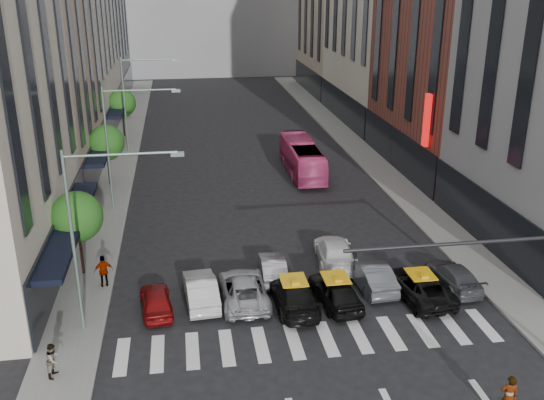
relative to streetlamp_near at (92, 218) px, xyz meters
name	(u,v)px	position (x,y,z in m)	size (l,w,h in m)	color
ground	(322,358)	(10.04, -4.00, -5.90)	(160.00, 160.00, 0.00)	black
sidewalk_left	(118,170)	(-1.46, 26.00, -5.83)	(3.00, 96.00, 0.15)	slate
sidewalk_right	(369,159)	(21.54, 26.00, -5.83)	(3.00, 96.00, 0.15)	slate
building_left_b	(30,34)	(-6.96, 24.00, 6.10)	(8.00, 16.00, 24.00)	tan
building_right_b	(452,17)	(27.04, 23.00, 7.10)	(8.00, 18.00, 26.00)	brown
tree_near	(77,217)	(-1.76, 6.00, -2.25)	(2.88, 2.88, 4.95)	black
tree_mid	(106,143)	(-1.76, 22.00, -2.25)	(2.88, 2.88, 4.95)	black
tree_far	(122,103)	(-1.76, 38.00, -2.25)	(2.88, 2.88, 4.95)	black
streetlamp_near	(92,218)	(0.00, 0.00, 0.00)	(5.38, 0.25, 9.00)	gray
streetlamp_mid	(120,133)	(0.00, 16.00, 0.00)	(5.38, 0.25, 9.00)	gray
streetlamp_far	(134,92)	(0.00, 32.00, 0.00)	(5.38, 0.25, 9.00)	gray
traffic_signal	(504,268)	(17.74, -5.00, -1.43)	(10.10, 0.20, 6.00)	black
liberty_sign	(427,120)	(22.64, 16.00, 0.10)	(0.30, 0.70, 4.00)	red
car_red	(156,300)	(2.53, 1.27, -5.25)	(1.54, 3.83, 1.30)	maroon
car_white_front	(201,289)	(4.84, 1.90, -5.15)	(1.59, 4.56, 1.50)	#BEBEBE
car_silver	(244,289)	(7.09, 1.69, -5.18)	(2.41, 5.22, 1.45)	#ABACB1
taxi_left	(293,293)	(9.60, 0.74, -5.15)	(2.11, 5.19, 1.51)	black
taxi_center	(335,291)	(11.81, 0.64, -5.14)	(1.81, 4.49, 1.53)	black
car_grey_mid	(370,274)	(14.22, 2.18, -5.14)	(1.62, 4.64, 1.53)	#484B51
taxi_right	(420,286)	(16.44, 0.57, -5.20)	(2.33, 5.04, 1.40)	black
car_grey_curb	(453,276)	(18.77, 1.51, -5.25)	(1.83, 4.51, 1.31)	#44474C
car_row2_left	(273,268)	(9.02, 3.97, -5.25)	(1.39, 3.99, 1.31)	#ACACB1
car_row2_right	(335,252)	(12.97, 5.31, -5.15)	(2.11, 5.19, 1.51)	white
bus	(302,157)	(14.48, 22.87, -4.47)	(2.41, 10.32, 2.87)	#DF4183
rider	(511,385)	(16.17, -9.12, -4.18)	(0.67, 0.44, 1.85)	gray
pedestrian_near	(53,360)	(-1.64, -3.68, -4.97)	(0.76, 0.60, 1.57)	gray
pedestrian_far	(104,271)	(-0.36, 4.19, -4.84)	(1.08, 0.45, 1.84)	gray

